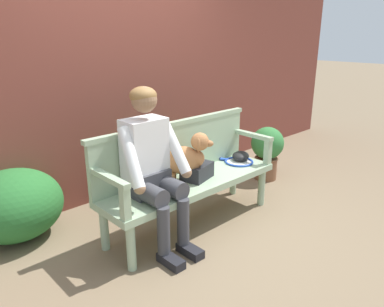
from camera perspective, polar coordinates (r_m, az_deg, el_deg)
The scene contains 14 objects.
ground_plane at distance 3.48m, azimuth 0.00°, elevation -10.83°, with size 40.00×40.00×0.00m, color #7A664C.
brick_garden_fence at distance 4.05m, azimuth -12.02°, elevation 9.55°, with size 8.00×0.30×2.21m, color brown.
hedge_bush_mid_right at distance 3.48m, azimuth -25.78°, elevation -7.19°, with size 0.80×0.74×0.61m, color #286B2D.
hedge_bush_far_left at distance 4.05m, azimuth -5.98°, elevation -2.29°, with size 1.07×0.65×0.56m, color #337538.
garden_bench at distance 3.32m, azimuth 0.00°, elevation -5.05°, with size 1.76×0.50×0.44m.
bench_backrest at distance 3.36m, azimuth -2.57°, elevation 0.92°, with size 1.80×0.06×0.50m.
bench_armrest_left_end at distance 2.68m, azimuth -11.85°, elevation -5.30°, with size 0.06×0.50×0.28m.
bench_armrest_right_end at distance 3.77m, azimuth 10.23°, elevation 1.75°, with size 0.06×0.50×0.28m.
person_seated at distance 2.91m, azimuth -6.32°, elevation -1.53°, with size 0.56×0.65×1.31m.
dog_on_bench at distance 3.20m, azimuth -0.64°, elevation -0.57°, with size 0.39×0.39×0.44m.
tennis_racket at distance 3.76m, azimuth 6.88°, elevation -1.20°, with size 0.38×0.58×0.03m.
baseball_glove at distance 3.81m, azimuth 7.55°, elevation -0.39°, with size 0.22×0.17×0.09m, color black.
sports_bag at distance 3.30m, azimuth 0.84°, elevation -2.75°, with size 0.28×0.20×0.14m, color #232328.
potted_plant at distance 4.46m, azimuth 11.54°, elevation 0.63°, with size 0.38×0.38×0.64m.
Camera 1 is at (-2.09, -2.21, 1.70)m, focal length 34.45 mm.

